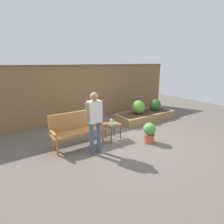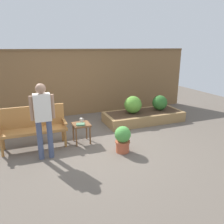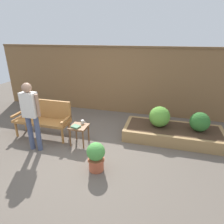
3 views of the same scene
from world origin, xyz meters
name	(u,v)px [view 1 (image 1 of 3)]	position (x,y,z in m)	size (l,w,h in m)	color
ground_plane	(126,139)	(0.00, 0.00, 0.00)	(14.00, 14.00, 0.00)	#60564C
fence_back	(86,92)	(0.00, 2.60, 1.09)	(8.40, 0.14, 2.16)	brown
garden_bench	(77,127)	(-1.39, 0.44, 0.54)	(1.44, 0.48, 0.94)	#A87038
side_table	(113,126)	(-0.32, 0.25, 0.40)	(0.40, 0.40, 0.48)	brown
cup_on_table	(111,121)	(-0.28, 0.39, 0.53)	(0.11, 0.07, 0.09)	silver
book_on_table	(113,124)	(-0.36, 0.17, 0.50)	(0.19, 0.15, 0.04)	#4C7A56
potted_boxwood	(149,132)	(0.39, -0.55, 0.32)	(0.35, 0.35, 0.59)	#B75638
raised_planter_bed	(145,116)	(1.84, 1.10, 0.15)	(2.40, 1.00, 0.30)	#997547
shrub_near_bench	(138,107)	(1.48, 1.13, 0.56)	(0.52, 0.52, 0.52)	brown
shrub_far_corner	(155,105)	(2.42, 1.13, 0.53)	(0.47, 0.47, 0.47)	brown
person_by_bench	(95,118)	(-1.19, -0.23, 0.93)	(0.47, 0.20, 1.56)	#475170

